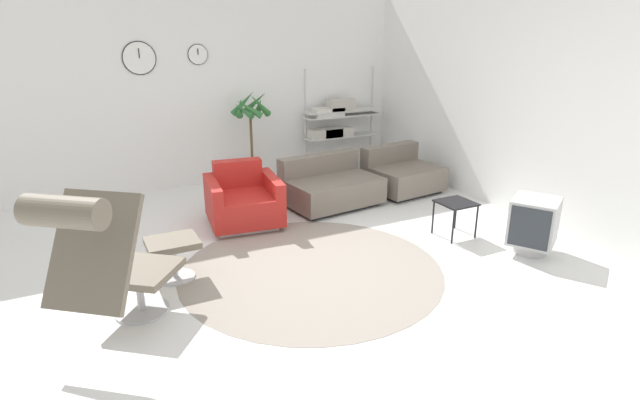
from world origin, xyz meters
The scene contains 13 objects.
ground_plane centered at (0.00, 0.00, 0.00)m, with size 12.00×12.00×0.00m, color white.
wall_back centered at (0.00, 3.17, 1.40)m, with size 12.00×0.09×2.80m.
wall_right centered at (3.00, 0.00, 1.40)m, with size 0.06×12.00×2.80m.
round_rug centered at (-0.04, -0.19, 0.00)m, with size 2.55×2.55×0.01m.
lounge_chair centered at (-1.86, -0.54, 0.73)m, with size 1.11×1.19×1.23m.
ottoman centered at (-1.25, 0.23, 0.29)m, with size 0.46×0.39×0.39m.
armchair_red centered at (-0.21, 1.29, 0.27)m, with size 0.92×0.93×0.72m.
couch_low centered at (1.04, 1.43, 0.24)m, with size 1.28×0.96×0.64m.
couch_second centered at (2.23, 1.49, 0.24)m, with size 1.05×0.93×0.64m.
side_table centered at (1.78, -0.16, 0.36)m, with size 0.38×0.38×0.41m.
crt_television centered at (2.18, -0.87, 0.32)m, with size 0.63×0.62×0.59m.
potted_plant centered at (0.42, 2.73, 0.72)m, with size 0.56×0.61×1.40m.
shelf_unit centered at (1.92, 2.90, 0.84)m, with size 1.31×0.28×1.65m.
Camera 1 is at (-1.95, -4.14, 2.21)m, focal length 28.00 mm.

